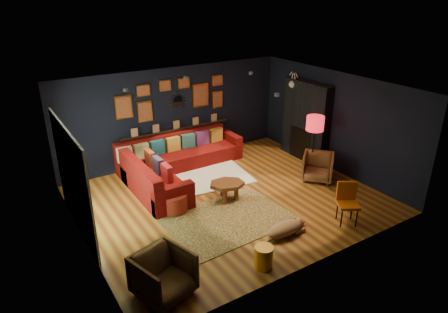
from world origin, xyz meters
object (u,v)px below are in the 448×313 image
sectional (171,165)px  pouf (174,202)px  orange_chair (347,199)px  armchair_left (163,273)px  armchair_right (318,166)px  coffee_table (227,186)px  gold_stool (264,257)px  floor_lamp (315,126)px  dog (285,227)px

sectional → pouf: size_ratio=5.83×
sectional → orange_chair: orange_chair is taller
pouf → orange_chair: 3.66m
armchair_left → armchair_right: size_ratio=1.10×
coffee_table → pouf: 1.27m
gold_stool → floor_lamp: floor_lamp is taller
sectional → pouf: sectional is taller
coffee_table → dog: coffee_table is taller
armchair_right → gold_stool: (-3.25, -2.02, -0.17)m
sectional → armchair_left: size_ratio=4.10×
gold_stool → floor_lamp: (3.30, 2.30, 1.13)m
armchair_right → dog: bearing=-99.1°
gold_stool → armchair_right: bearing=31.9°
coffee_table → pouf: size_ratio=1.69×
armchair_left → armchair_right: bearing=2.7°
armchair_right → floor_lamp: 1.00m
floor_lamp → dog: 3.15m
sectional → floor_lamp: size_ratio=2.14×
pouf → floor_lamp: size_ratio=0.37×
sectional → gold_stool: sectional is taller
coffee_table → orange_chair: (1.61, -2.07, 0.15)m
sectional → dog: 3.69m
pouf → sectional: bearing=66.9°
coffee_table → gold_stool: bearing=-107.6°
dog → orange_chair: bearing=-12.5°
sectional → armchair_right: bearing=-34.9°
coffee_table → armchair_left: armchair_left is taller
coffee_table → floor_lamp: (2.56, -0.04, 0.98)m
coffee_table → gold_stool: size_ratio=2.39×
pouf → armchair_left: (-1.25, -2.25, 0.19)m
pouf → floor_lamp: 3.97m
dog → sectional: bearing=100.5°
gold_stool → dog: (0.94, 0.55, -0.01)m
armchair_right → orange_chair: size_ratio=0.87×
sectional → coffee_table: size_ratio=3.46×
coffee_table → orange_chair: orange_chair is taller
orange_chair → dog: 1.47m
orange_chair → dog: (-1.41, 0.28, -0.32)m
armchair_right → orange_chair: (-0.90, -1.75, 0.14)m
coffee_table → armchair_left: bearing=-140.7°
armchair_left → gold_stool: size_ratio=2.02×
pouf → armchair_right: bearing=-8.0°
coffee_table → armchair_right: armchair_right is taller
pouf → gold_stool: size_ratio=1.42×
sectional → pouf: (-0.69, -1.61, -0.10)m
gold_stool → floor_lamp: bearing=34.9°
armchair_right → gold_stool: armchair_right is taller
orange_chair → floor_lamp: 2.39m
floor_lamp → armchair_left: bearing=-158.4°
armchair_left → floor_lamp: (5.05, 2.00, 0.92)m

